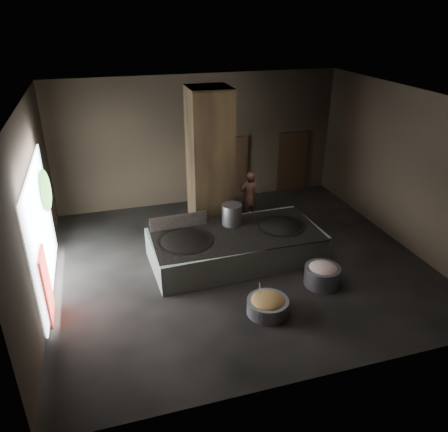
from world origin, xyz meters
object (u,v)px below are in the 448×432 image
object	(u,v)px
wok_left	(185,243)
cook	(249,197)
hearth_platform	(236,246)
wok_right	(280,228)
stock_pot	(232,214)
veg_basin	(268,306)
meat_basin	(322,276)

from	to	relation	value
wok_left	cook	xyz separation A→B (m)	(2.63, 2.30, 0.10)
hearth_platform	wok_left	xyz separation A→B (m)	(-1.45, -0.05, 0.34)
wok_right	stock_pot	bearing A→B (deg)	158.96
stock_pot	cook	world-z (taller)	cook
wok_left	wok_right	xyz separation A→B (m)	(2.80, 0.10, 0.00)
hearth_platform	veg_basin	size ratio (longest dim) A/B	4.81
wok_left	stock_pot	xyz separation A→B (m)	(1.50, 0.60, 0.38)
hearth_platform	veg_basin	bearing A→B (deg)	-93.53
hearth_platform	meat_basin	xyz separation A→B (m)	(1.73, -1.83, -0.16)
stock_pot	meat_basin	bearing A→B (deg)	-54.84
wok_left	wok_right	size ratio (longest dim) A/B	1.07
hearth_platform	cook	bearing A→B (deg)	59.72
stock_pot	veg_basin	bearing A→B (deg)	-91.65
hearth_platform	veg_basin	world-z (taller)	hearth_platform
hearth_platform	meat_basin	distance (m)	2.52
wok_right	cook	distance (m)	2.20
veg_basin	meat_basin	xyz separation A→B (m)	(1.77, 0.70, 0.07)
hearth_platform	stock_pot	world-z (taller)	stock_pot
stock_pot	veg_basin	xyz separation A→B (m)	(-0.09, -3.08, -0.95)
veg_basin	meat_basin	world-z (taller)	meat_basin
hearth_platform	cook	xyz separation A→B (m)	(1.18, 2.25, 0.44)
hearth_platform	veg_basin	xyz separation A→B (m)	(-0.04, -2.53, -0.23)
wok_left	meat_basin	size ratio (longest dim) A/B	1.62
stock_pot	cook	bearing A→B (deg)	56.42
wok_left	veg_basin	bearing A→B (deg)	-60.34
hearth_platform	wok_right	bearing A→B (deg)	-0.53
hearth_platform	cook	distance (m)	2.57
cook	meat_basin	size ratio (longest dim) A/B	1.86
wok_right	veg_basin	world-z (taller)	wok_right
cook	meat_basin	world-z (taller)	cook
wok_left	meat_basin	xyz separation A→B (m)	(3.18, -1.78, -0.50)
wok_left	meat_basin	world-z (taller)	wok_left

